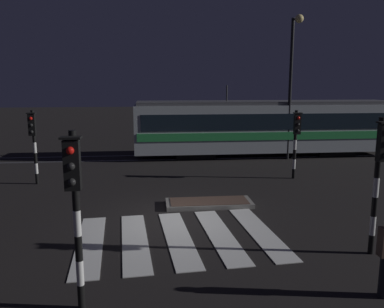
# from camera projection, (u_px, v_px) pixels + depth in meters

# --- Properties ---
(ground_plane) EXTENTS (120.00, 120.00, 0.00)m
(ground_plane) POSITION_uv_depth(u_px,v_px,m) (175.00, 219.00, 12.53)
(ground_plane) COLOR black
(rail_near) EXTENTS (80.00, 0.12, 0.03)m
(rail_near) POSITION_uv_depth(u_px,v_px,m) (164.00, 160.00, 22.14)
(rail_near) COLOR #59595E
(rail_near) RESTS_ON ground
(rail_far) EXTENTS (80.00, 0.12, 0.03)m
(rail_far) POSITION_uv_depth(u_px,v_px,m) (163.00, 155.00, 23.55)
(rail_far) COLOR #59595E
(rail_far) RESTS_ON ground
(crosswalk_zebra) EXTENTS (5.84, 4.56, 0.02)m
(crosswalk_zebra) POSITION_uv_depth(u_px,v_px,m) (178.00, 238.00, 11.04)
(crosswalk_zebra) COLOR silver
(crosswalk_zebra) RESTS_ON ground
(traffic_island) EXTENTS (3.05, 1.14, 0.18)m
(traffic_island) POSITION_uv_depth(u_px,v_px,m) (209.00, 203.00, 13.94)
(traffic_island) COLOR slate
(traffic_island) RESTS_ON ground
(traffic_light_corner_far_left) EXTENTS (0.36, 0.42, 3.17)m
(traffic_light_corner_far_left) POSITION_uv_depth(u_px,v_px,m) (33.00, 136.00, 16.47)
(traffic_light_corner_far_left) COLOR black
(traffic_light_corner_far_left) RESTS_ON ground
(traffic_light_kerb_mid_left) EXTENTS (0.36, 0.42, 3.47)m
(traffic_light_kerb_mid_left) POSITION_uv_depth(u_px,v_px,m) (75.00, 196.00, 7.10)
(traffic_light_kerb_mid_left) COLOR black
(traffic_light_kerb_mid_left) RESTS_ON ground
(traffic_light_corner_far_right) EXTENTS (0.36, 0.42, 3.10)m
(traffic_light_corner_far_right) POSITION_uv_depth(u_px,v_px,m) (296.00, 134.00, 17.46)
(traffic_light_corner_far_right) COLOR black
(traffic_light_corner_far_right) RESTS_ON ground
(traffic_light_corner_near_right) EXTENTS (0.36, 0.42, 3.49)m
(traffic_light_corner_near_right) POSITION_uv_depth(u_px,v_px,m) (380.00, 166.00, 9.55)
(traffic_light_corner_near_right) COLOR black
(traffic_light_corner_near_right) RESTS_ON ground
(street_lamp_trackside_right) EXTENTS (0.44, 1.21, 7.77)m
(street_lamp_trackside_right) POSITION_uv_depth(u_px,v_px,m) (292.00, 72.00, 21.32)
(street_lamp_trackside_right) COLOR black
(street_lamp_trackside_right) RESTS_ON ground
(tram) EXTENTS (15.35, 2.58, 4.15)m
(tram) POSITION_uv_depth(u_px,v_px,m) (264.00, 127.00, 23.14)
(tram) COLOR #B2BCC1
(tram) RESTS_ON ground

